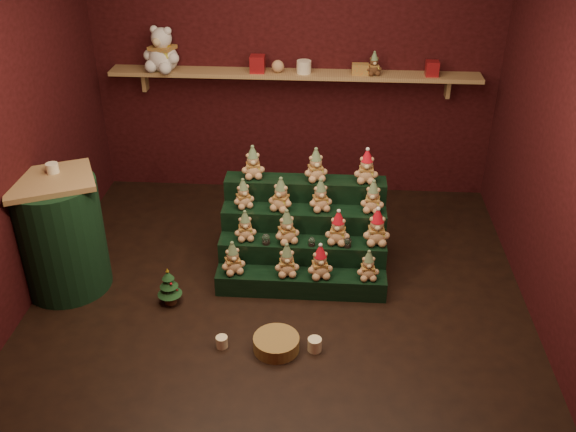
# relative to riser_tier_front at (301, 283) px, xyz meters

# --- Properties ---
(ground) EXTENTS (4.00, 4.00, 0.00)m
(ground) POSITION_rel_riser_tier_front_xyz_m (-0.17, -0.11, -0.09)
(ground) COLOR black
(ground) RESTS_ON ground
(back_wall) EXTENTS (4.00, 0.10, 2.80)m
(back_wall) POSITION_rel_riser_tier_front_xyz_m (-0.17, 1.94, 1.31)
(back_wall) COLOR black
(back_wall) RESTS_ON ground
(front_wall) EXTENTS (4.00, 0.10, 2.80)m
(front_wall) POSITION_rel_riser_tier_front_xyz_m (-0.17, -2.16, 1.31)
(front_wall) COLOR black
(front_wall) RESTS_ON ground
(right_wall) EXTENTS (0.10, 4.00, 2.80)m
(right_wall) POSITION_rel_riser_tier_front_xyz_m (1.88, -0.11, 1.31)
(right_wall) COLOR black
(right_wall) RESTS_ON ground
(back_shelf) EXTENTS (3.60, 0.26, 0.24)m
(back_shelf) POSITION_rel_riser_tier_front_xyz_m (-0.17, 1.76, 1.20)
(back_shelf) COLOR #A18250
(back_shelf) RESTS_ON ground
(riser_tier_front) EXTENTS (1.40, 0.22, 0.18)m
(riser_tier_front) POSITION_rel_riser_tier_front_xyz_m (0.00, 0.00, 0.00)
(riser_tier_front) COLOR black
(riser_tier_front) RESTS_ON ground
(riser_tier_midfront) EXTENTS (1.40, 0.22, 0.36)m
(riser_tier_midfront) POSITION_rel_riser_tier_front_xyz_m (0.00, 0.22, 0.09)
(riser_tier_midfront) COLOR black
(riser_tier_midfront) RESTS_ON ground
(riser_tier_midback) EXTENTS (1.40, 0.22, 0.54)m
(riser_tier_midback) POSITION_rel_riser_tier_front_xyz_m (0.00, 0.44, 0.18)
(riser_tier_midback) COLOR black
(riser_tier_midback) RESTS_ON ground
(riser_tier_back) EXTENTS (1.40, 0.22, 0.72)m
(riser_tier_back) POSITION_rel_riser_tier_front_xyz_m (0.00, 0.66, 0.27)
(riser_tier_back) COLOR black
(riser_tier_back) RESTS_ON ground
(teddy_0) EXTENTS (0.25, 0.24, 0.28)m
(teddy_0) POSITION_rel_riser_tier_front_xyz_m (-0.56, -0.00, 0.23)
(teddy_0) COLOR tan
(teddy_0) RESTS_ON riser_tier_front
(teddy_1) EXTENTS (0.22, 0.21, 0.28)m
(teddy_1) POSITION_rel_riser_tier_front_xyz_m (-0.12, -0.00, 0.23)
(teddy_1) COLOR tan
(teddy_1) RESTS_ON riser_tier_front
(teddy_2) EXTENTS (0.24, 0.23, 0.29)m
(teddy_2) POSITION_rel_riser_tier_front_xyz_m (0.15, -0.01, 0.23)
(teddy_2) COLOR tan
(teddy_2) RESTS_ON riser_tier_front
(teddy_3) EXTENTS (0.20, 0.18, 0.25)m
(teddy_3) POSITION_rel_riser_tier_front_xyz_m (0.54, -0.01, 0.22)
(teddy_3) COLOR tan
(teddy_3) RESTS_ON riser_tier_front
(teddy_4) EXTENTS (0.21, 0.20, 0.26)m
(teddy_4) POSITION_rel_riser_tier_front_xyz_m (-0.48, 0.23, 0.40)
(teddy_4) COLOR tan
(teddy_4) RESTS_ON riser_tier_midfront
(teddy_5) EXTENTS (0.27, 0.26, 0.29)m
(teddy_5) POSITION_rel_riser_tier_front_xyz_m (-0.13, 0.21, 0.41)
(teddy_5) COLOR tan
(teddy_5) RESTS_ON riser_tier_midfront
(teddy_6) EXTENTS (0.23, 0.21, 0.29)m
(teddy_6) POSITION_rel_riser_tier_front_xyz_m (0.29, 0.22, 0.41)
(teddy_6) COLOR tan
(teddy_6) RESTS_ON riser_tier_midfront
(teddy_7) EXTENTS (0.23, 0.21, 0.31)m
(teddy_7) POSITION_rel_riser_tier_front_xyz_m (0.61, 0.24, 0.42)
(teddy_7) COLOR tan
(teddy_7) RESTS_ON riser_tier_midfront
(teddy_8) EXTENTS (0.24, 0.23, 0.25)m
(teddy_8) POSITION_rel_riser_tier_front_xyz_m (-0.52, 0.46, 0.58)
(teddy_8) COLOR tan
(teddy_8) RESTS_ON riser_tier_midback
(teddy_9) EXTENTS (0.25, 0.24, 0.29)m
(teddy_9) POSITION_rel_riser_tier_front_xyz_m (-0.20, 0.43, 0.59)
(teddy_9) COLOR tan
(teddy_9) RESTS_ON riser_tier_midback
(teddy_10) EXTENTS (0.24, 0.23, 0.28)m
(teddy_10) POSITION_rel_riser_tier_front_xyz_m (0.14, 0.45, 0.59)
(teddy_10) COLOR tan
(teddy_10) RESTS_ON riser_tier_midback
(teddy_11) EXTENTS (0.22, 0.20, 0.28)m
(teddy_11) POSITION_rel_riser_tier_front_xyz_m (0.58, 0.46, 0.59)
(teddy_11) COLOR tan
(teddy_11) RESTS_ON riser_tier_midback
(teddy_12) EXTENTS (0.23, 0.22, 0.28)m
(teddy_12) POSITION_rel_riser_tier_front_xyz_m (-0.46, 0.67, 0.77)
(teddy_12) COLOR tan
(teddy_12) RESTS_ON riser_tier_back
(teddy_13) EXTENTS (0.25, 0.23, 0.28)m
(teddy_13) POSITION_rel_riser_tier_front_xyz_m (0.09, 0.66, 0.77)
(teddy_13) COLOR tan
(teddy_13) RESTS_ON riser_tier_back
(teddy_14) EXTENTS (0.21, 0.19, 0.29)m
(teddy_14) POSITION_rel_riser_tier_front_xyz_m (0.52, 0.65, 0.77)
(teddy_14) COLOR tan
(teddy_14) RESTS_ON riser_tier_back
(snow_globe_a) EXTENTS (0.07, 0.07, 0.09)m
(snow_globe_a) POSITION_rel_riser_tier_front_xyz_m (-0.30, 0.16, 0.32)
(snow_globe_a) COLOR black
(snow_globe_a) RESTS_ON riser_tier_midfront
(snow_globe_b) EXTENTS (0.06, 0.06, 0.08)m
(snow_globe_b) POSITION_rel_riser_tier_front_xyz_m (0.08, 0.16, 0.31)
(snow_globe_b) COLOR black
(snow_globe_b) RESTS_ON riser_tier_midfront
(snow_globe_c) EXTENTS (0.06, 0.06, 0.09)m
(snow_globe_c) POSITION_rel_riser_tier_front_xyz_m (0.37, 0.16, 0.31)
(snow_globe_c) COLOR black
(snow_globe_c) RESTS_ON riser_tier_midfront
(side_table) EXTENTS (0.83, 0.77, 1.01)m
(side_table) POSITION_rel_riser_tier_front_xyz_m (-1.95, -0.03, 0.41)
(side_table) COLOR #A18250
(side_table) RESTS_ON ground
(table_ornament) EXTENTS (0.10, 0.10, 0.08)m
(table_ornament) POSITION_rel_riser_tier_front_xyz_m (-1.95, 0.07, 0.96)
(table_ornament) COLOR beige
(table_ornament) RESTS_ON side_table
(mini_christmas_tree) EXTENTS (0.20, 0.20, 0.34)m
(mini_christmas_tree) POSITION_rel_riser_tier_front_xyz_m (-1.05, -0.22, 0.07)
(mini_christmas_tree) COLOR #462A19
(mini_christmas_tree) RESTS_ON ground
(mug_left) EXTENTS (0.09, 0.09, 0.09)m
(mug_left) POSITION_rel_riser_tier_front_xyz_m (-0.55, -0.71, -0.05)
(mug_left) COLOR #F5E8B4
(mug_left) RESTS_ON ground
(mug_right) EXTENTS (0.10, 0.10, 0.10)m
(mug_right) POSITION_rel_riser_tier_front_xyz_m (0.14, -0.70, -0.04)
(mug_right) COLOR #F5E8B4
(mug_right) RESTS_ON ground
(wicker_basket) EXTENTS (0.42, 0.42, 0.11)m
(wicker_basket) POSITION_rel_riser_tier_front_xyz_m (-0.14, -0.71, -0.04)
(wicker_basket) COLOR olive
(wicker_basket) RESTS_ON ground
(white_bear) EXTENTS (0.47, 0.44, 0.53)m
(white_bear) POSITION_rel_riser_tier_front_xyz_m (-1.43, 1.73, 1.50)
(white_bear) COLOR white
(white_bear) RESTS_ON back_shelf
(brown_bear) EXTENTS (0.18, 0.16, 0.22)m
(brown_bear) POSITION_rel_riser_tier_front_xyz_m (0.59, 1.73, 1.34)
(brown_bear) COLOR #4F341A
(brown_bear) RESTS_ON back_shelf
(gift_tin_red_a) EXTENTS (0.14, 0.14, 0.16)m
(gift_tin_red_a) POSITION_rel_riser_tier_front_xyz_m (-0.52, 1.74, 1.31)
(gift_tin_red_a) COLOR maroon
(gift_tin_red_a) RESTS_ON back_shelf
(gift_tin_cream) EXTENTS (0.14, 0.14, 0.12)m
(gift_tin_cream) POSITION_rel_riser_tier_front_xyz_m (-0.07, 1.74, 1.29)
(gift_tin_cream) COLOR beige
(gift_tin_cream) RESTS_ON back_shelf
(gift_tin_red_b) EXTENTS (0.12, 0.12, 0.14)m
(gift_tin_red_b) POSITION_rel_riser_tier_front_xyz_m (1.15, 1.74, 1.30)
(gift_tin_red_b) COLOR maroon
(gift_tin_red_b) RESTS_ON back_shelf
(shelf_plush_ball) EXTENTS (0.12, 0.12, 0.12)m
(shelf_plush_ball) POSITION_rel_riser_tier_front_xyz_m (-0.32, 1.74, 1.29)
(shelf_plush_ball) COLOR tan
(shelf_plush_ball) RESTS_ON back_shelf
(scarf_gift_box) EXTENTS (0.16, 0.10, 0.10)m
(scarf_gift_box) POSITION_rel_riser_tier_front_xyz_m (0.47, 1.74, 1.28)
(scarf_gift_box) COLOR #C3581B
(scarf_gift_box) RESTS_ON back_shelf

